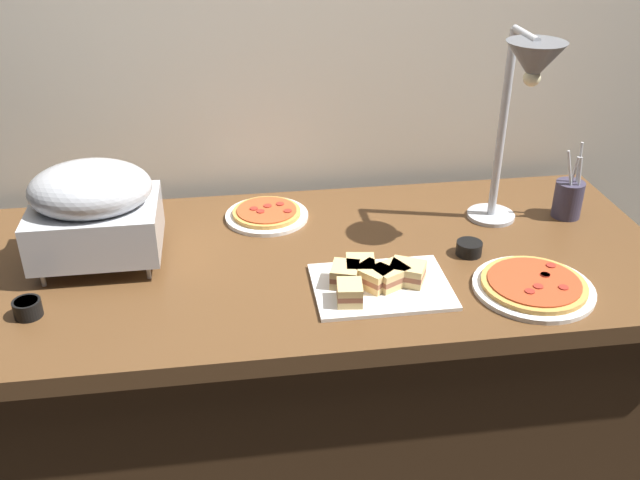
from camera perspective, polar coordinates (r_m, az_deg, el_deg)
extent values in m
plane|color=#38332D|center=(2.40, -0.10, -17.20)|extent=(8.00, 8.00, 0.00)
cube|color=beige|center=(2.22, -2.00, 15.16)|extent=(4.40, 0.04, 2.40)
cube|color=brown|center=(1.94, -0.12, -1.95)|extent=(1.90, 0.84, 0.05)
cube|color=#3C2715|center=(2.16, -0.11, -10.65)|extent=(1.75, 0.74, 0.71)
cylinder|color=#B7BABF|center=(1.92, -21.27, -2.92)|extent=(0.01, 0.01, 0.04)
cylinder|color=#B7BABF|center=(1.87, -13.54, -2.45)|extent=(0.01, 0.01, 0.04)
cylinder|color=#B7BABF|center=(2.09, -20.23, 0.07)|extent=(0.01, 0.01, 0.04)
cylinder|color=#B7BABF|center=(2.05, -13.16, 0.57)|extent=(0.01, 0.01, 0.04)
cube|color=#B7BABF|center=(1.94, -17.43, 1.03)|extent=(0.32, 0.26, 0.13)
ellipsoid|color=#B7BABF|center=(1.89, -17.90, 3.91)|extent=(0.31, 0.25, 0.14)
cylinder|color=#B7BABF|center=(2.18, 13.48, 1.94)|extent=(0.14, 0.14, 0.01)
cylinder|color=#B7BABF|center=(2.08, 14.35, 8.74)|extent=(0.02, 0.02, 0.54)
cylinder|color=#B7BABF|center=(1.94, 16.12, 15.49)|extent=(0.02, 0.14, 0.02)
cone|color=#595B60|center=(1.89, 16.75, 13.47)|extent=(0.15, 0.15, 0.10)
sphere|color=#F9EAB2|center=(1.90, 16.58, 12.31)|extent=(0.04, 0.04, 0.04)
cylinder|color=white|center=(1.85, 16.67, -3.71)|extent=(0.30, 0.30, 0.01)
cylinder|color=#C68E42|center=(1.85, 16.72, -3.40)|extent=(0.26, 0.26, 0.01)
cylinder|color=#AD3D1E|center=(1.84, 16.76, -3.19)|extent=(0.23, 0.23, 0.00)
cylinder|color=maroon|center=(1.92, 17.97, -1.95)|extent=(0.02, 0.02, 0.00)
cylinder|color=maroon|center=(1.80, 16.42, -3.96)|extent=(0.02, 0.02, 0.00)
cylinder|color=maroon|center=(1.82, 17.05, -3.57)|extent=(0.02, 0.02, 0.00)
cylinder|color=maroon|center=(1.84, 18.89, -3.61)|extent=(0.02, 0.02, 0.00)
cylinder|color=maroon|center=(1.87, 17.55, -2.67)|extent=(0.02, 0.02, 0.00)
cylinder|color=maroon|center=(1.87, 17.56, -2.66)|extent=(0.02, 0.02, 0.00)
cylinder|color=white|center=(2.12, -4.27, 1.92)|extent=(0.25, 0.25, 0.01)
cylinder|color=#C68E42|center=(2.12, -4.28, 2.21)|extent=(0.20, 0.20, 0.01)
cylinder|color=#B74723|center=(2.12, -4.29, 2.40)|extent=(0.18, 0.18, 0.00)
cylinder|color=maroon|center=(2.13, -4.21, 2.74)|extent=(0.02, 0.02, 0.00)
cylinder|color=maroon|center=(2.12, -5.30, 2.51)|extent=(0.02, 0.02, 0.00)
cylinder|color=maroon|center=(2.10, -2.59, 2.33)|extent=(0.02, 0.02, 0.00)
cylinder|color=maroon|center=(2.14, -3.22, 2.89)|extent=(0.02, 0.02, 0.00)
cylinder|color=maroon|center=(2.10, -4.78, 2.29)|extent=(0.02, 0.02, 0.00)
cube|color=white|center=(1.79, 4.92, -3.73)|extent=(0.34, 0.25, 0.01)
cube|color=tan|center=(1.72, 2.37, -4.68)|extent=(0.07, 0.08, 0.02)
cube|color=brown|center=(1.71, 2.38, -4.23)|extent=(0.07, 0.08, 0.01)
cube|color=tan|center=(1.70, 2.39, -3.78)|extent=(0.07, 0.08, 0.02)
cube|color=tan|center=(1.79, 5.56, -3.31)|extent=(0.11, 0.10, 0.02)
cube|color=brown|center=(1.78, 5.58, -2.87)|extent=(0.11, 0.10, 0.01)
cube|color=tan|center=(1.77, 5.61, -2.43)|extent=(0.11, 0.10, 0.02)
cube|color=tan|center=(1.81, 6.96, -3.04)|extent=(0.11, 0.10, 0.02)
cube|color=brown|center=(1.80, 6.99, -2.60)|extent=(0.11, 0.10, 0.01)
cube|color=tan|center=(1.79, 7.02, -2.17)|extent=(0.11, 0.10, 0.02)
cube|color=tan|center=(1.79, 2.00, -3.21)|extent=(0.09, 0.09, 0.02)
cube|color=brown|center=(1.78, 2.00, -2.78)|extent=(0.09, 0.09, 0.01)
cube|color=tan|center=(1.77, 2.01, -2.33)|extent=(0.09, 0.09, 0.02)
cube|color=tan|center=(1.78, 4.28, -3.37)|extent=(0.11, 0.11, 0.02)
cube|color=brown|center=(1.77, 4.30, -2.93)|extent=(0.11, 0.11, 0.01)
cube|color=tan|center=(1.76, 4.32, -2.49)|extent=(0.11, 0.11, 0.02)
cube|color=tan|center=(1.81, 3.22, -2.76)|extent=(0.08, 0.09, 0.02)
cube|color=brown|center=(1.80, 3.24, -2.32)|extent=(0.08, 0.09, 0.01)
cube|color=tan|center=(1.79, 3.25, -1.89)|extent=(0.08, 0.09, 0.02)
cylinder|color=black|center=(1.96, 11.82, -0.65)|extent=(0.07, 0.07, 0.04)
cylinder|color=maroon|center=(1.96, 11.87, -0.26)|extent=(0.06, 0.06, 0.01)
cylinder|color=black|center=(1.81, -22.33, -5.07)|extent=(0.07, 0.07, 0.04)
cylinder|color=gold|center=(1.80, -22.43, -4.60)|extent=(0.05, 0.05, 0.01)
cylinder|color=#383347|center=(2.23, 19.20, 3.09)|extent=(0.08, 0.08, 0.11)
cylinder|color=#B7BABF|center=(2.20, 19.97, 4.24)|extent=(0.01, 0.02, 0.16)
cylinder|color=#B7BABF|center=(2.19, 19.38, 4.52)|extent=(0.04, 0.02, 0.18)
cylinder|color=#B7BABF|center=(2.20, 19.41, 4.36)|extent=(0.02, 0.02, 0.16)
cylinder|color=#B7BABF|center=(2.21, 19.88, 4.92)|extent=(0.01, 0.02, 0.20)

